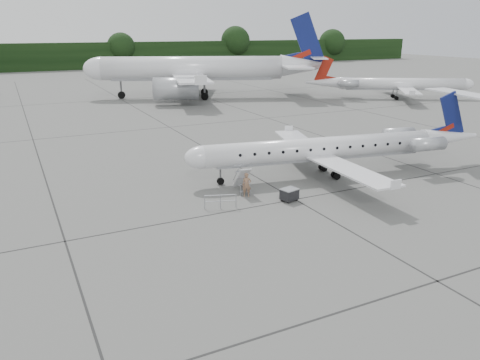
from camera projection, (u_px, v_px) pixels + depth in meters
name	position (u px, v px, depth m)	size (l,w,h in m)	color
ground	(355.00, 201.00, 34.29)	(320.00, 320.00, 0.00)	slate
treeline	(81.00, 56.00, 143.94)	(260.00, 4.00, 8.00)	black
main_regional_jet	(321.00, 138.00, 39.23)	(26.04, 18.75, 6.68)	silver
airstair	(242.00, 179.00, 36.04)	(0.85, 2.15, 2.09)	silver
passenger	(247.00, 185.00, 34.96)	(0.67, 0.44, 1.84)	#825E46
safety_railing	(220.00, 202.00, 32.73)	(2.20, 0.08, 1.00)	#93959B
baggage_cart	(289.00, 194.00, 34.22)	(1.14, 0.93, 0.99)	black
bg_narrowbody	(192.00, 56.00, 83.25)	(40.94, 29.48, 14.70)	silver
bg_regional_right	(402.00, 78.00, 83.14)	(28.02, 20.17, 7.35)	silver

